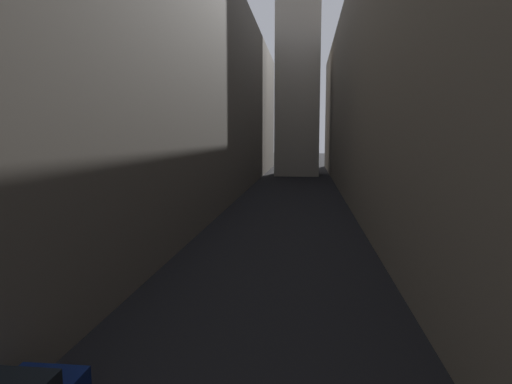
% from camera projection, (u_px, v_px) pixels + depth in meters
% --- Properties ---
extents(ground_plane, '(264.00, 264.00, 0.00)m').
position_uv_depth(ground_plane, '(289.00, 204.00, 42.91)').
color(ground_plane, black).
extents(building_block_left, '(12.21, 108.00, 22.05)m').
position_uv_depth(building_block_left, '(174.00, 90.00, 44.80)').
color(building_block_left, '#60594F').
rests_on(building_block_left, ground).
extents(building_block_right, '(14.60, 108.00, 21.42)m').
position_uv_depth(building_block_right, '(428.00, 90.00, 42.17)').
color(building_block_right, '#756B5B').
rests_on(building_block_right, ground).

